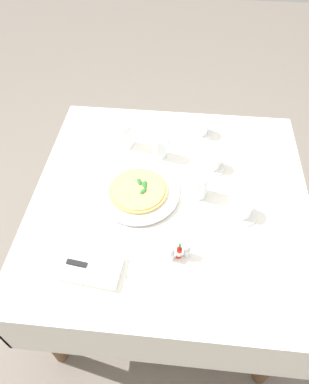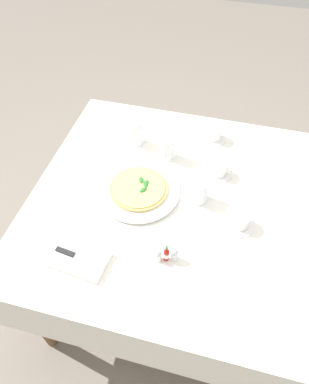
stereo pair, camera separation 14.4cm
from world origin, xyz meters
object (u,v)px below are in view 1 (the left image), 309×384
(pizza, at_px, (138,190))
(water_glass_far_right, at_px, (126,136))
(coffee_cup_right_edge, at_px, (242,209))
(napkin_folded, at_px, (90,268))
(water_glass_back_corner, at_px, (199,187))
(salt_shaker, at_px, (187,251))
(water_glass_far_left, at_px, (160,148))
(coffee_cup_near_left, at_px, (212,162))
(hot_sauce_bottle, at_px, (179,252))
(pepper_shaker, at_px, (171,255))
(menu_card, at_px, (157,135))
(coffee_cup_left_edge, at_px, (200,128))
(dinner_knife, at_px, (90,266))
(pizza_plate, at_px, (138,192))

(pizza, height_order, water_glass_far_right, water_glass_far_right)
(pizza, xyz_separation_m, coffee_cup_right_edge, (0.42, -0.06, 0.00))
(napkin_folded, bearing_deg, coffee_cup_right_edge, 34.92)
(water_glass_back_corner, bearing_deg, pizza, -174.91)
(water_glass_far_right, height_order, salt_shaker, water_glass_far_right)
(water_glass_far_left, bearing_deg, coffee_cup_near_left, -12.22)
(water_glass_back_corner, relative_size, salt_shaker, 1.84)
(hot_sauce_bottle, height_order, pepper_shaker, hot_sauce_bottle)
(menu_card, bearing_deg, pepper_shaker, -55.46)
(coffee_cup_left_edge, relative_size, hot_sauce_bottle, 1.57)
(napkin_folded, distance_m, hot_sauce_bottle, 0.32)
(water_glass_far_left, xyz_separation_m, pepper_shaker, (0.09, -0.53, -0.02))
(dinner_knife, xyz_separation_m, salt_shaker, (0.33, 0.09, 0.00))
(pizza, distance_m, water_glass_far_right, 0.31)
(coffee_cup_left_edge, height_order, pepper_shaker, coffee_cup_left_edge)
(hot_sauce_bottle, bearing_deg, napkin_folded, -164.93)
(dinner_knife, relative_size, menu_card, 2.35)
(water_glass_far_right, xyz_separation_m, napkin_folded, (-0.03, -0.66, -0.05))
(water_glass_far_left, distance_m, napkin_folded, 0.64)
(coffee_cup_right_edge, bearing_deg, menu_card, 132.36)
(pizza_plate, bearing_deg, water_glass_far_left, 74.18)
(pizza, relative_size, water_glass_far_right, 1.93)
(coffee_cup_left_edge, bearing_deg, pizza, -120.99)
(water_glass_far_left, distance_m, hot_sauce_bottle, 0.54)
(coffee_cup_right_edge, distance_m, salt_shaker, 0.30)
(water_glass_back_corner, bearing_deg, water_glass_far_right, 141.42)
(water_glass_far_left, distance_m, menu_card, 0.11)
(coffee_cup_left_edge, relative_size, menu_card, 1.56)
(coffee_cup_left_edge, distance_m, coffee_cup_near_left, 0.23)
(salt_shaker, bearing_deg, water_glass_far_left, 105.65)
(coffee_cup_near_left, height_order, coffee_cup_right_edge, coffee_cup_near_left)
(water_glass_back_corner, height_order, pepper_shaker, water_glass_back_corner)
(coffee_cup_near_left, xyz_separation_m, water_glass_back_corner, (-0.06, -0.17, 0.02))
(dinner_knife, bearing_deg, hot_sauce_bottle, 22.58)
(pizza_plate, xyz_separation_m, coffee_cup_near_left, (0.31, 0.19, 0.02))
(coffee_cup_left_edge, relative_size, water_glass_far_right, 1.03)
(coffee_cup_left_edge, relative_size, water_glass_far_left, 1.21)
(water_glass_far_right, height_order, menu_card, water_glass_far_right)
(pepper_shaker, bearing_deg, menu_card, 99.64)
(pizza_plate, bearing_deg, water_glass_far_right, 107.93)
(pizza, xyz_separation_m, coffee_cup_near_left, (0.30, 0.19, 0.00))
(coffee_cup_right_edge, bearing_deg, hot_sauce_bottle, -137.42)
(coffee_cup_near_left, bearing_deg, pizza_plate, -148.18)
(napkin_folded, height_order, pepper_shaker, pepper_shaker)
(coffee_cup_near_left, distance_m, hot_sauce_bottle, 0.49)
(hot_sauce_bottle, bearing_deg, coffee_cup_left_edge, 84.62)
(pizza, relative_size, salt_shaker, 4.34)
(pepper_shaker, bearing_deg, water_glass_far_right, 113.15)
(water_glass_back_corner, xyz_separation_m, menu_card, (-0.20, 0.33, -0.01))
(coffee_cup_left_edge, distance_m, dinner_knife, 0.86)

